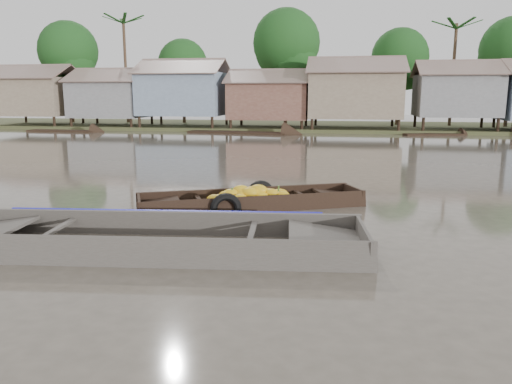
# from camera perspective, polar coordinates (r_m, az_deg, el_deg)

# --- Properties ---
(ground) EXTENTS (120.00, 120.00, 0.00)m
(ground) POSITION_cam_1_polar(r_m,az_deg,el_deg) (8.89, -1.54, -6.83)
(ground) COLOR #4E473C
(ground) RESTS_ON ground
(riverbank) EXTENTS (120.00, 12.47, 10.22)m
(riverbank) POSITION_cam_1_polar(r_m,az_deg,el_deg) (40.17, 11.98, 11.42)
(riverbank) COLOR #384723
(riverbank) RESTS_ON ground
(banana_boat) EXTENTS (5.58, 3.47, 0.79)m
(banana_boat) POSITION_cam_1_polar(r_m,az_deg,el_deg) (12.24, -0.83, -1.05)
(banana_boat) COLOR black
(banana_boat) RESTS_ON ground
(viewer_boat) EXTENTS (7.84, 2.80, 0.62)m
(viewer_boat) POSITION_cam_1_polar(r_m,az_deg,el_deg) (9.21, -11.64, -6.00)
(viewer_boat) COLOR #443F39
(viewer_boat) RESTS_ON ground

